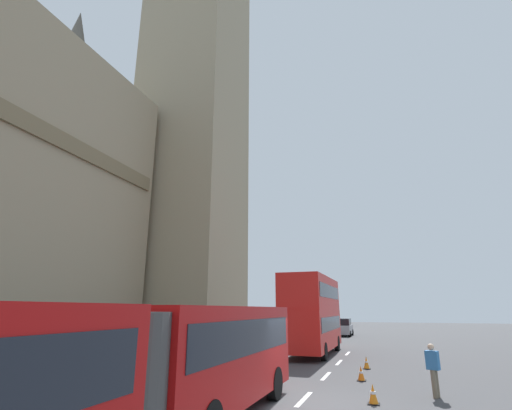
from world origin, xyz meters
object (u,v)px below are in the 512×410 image
at_px(clock_tower, 199,22).
at_px(traffic_cone_east, 366,363).
at_px(traffic_cone_west, 373,394).
at_px(pedestrian_near_cones, 433,368).
at_px(double_decker_bus, 312,311).
at_px(sedan_lead, 343,327).
at_px(articulated_bus, 101,373).
at_px(traffic_cone_middle, 361,373).

relative_size(clock_tower, traffic_cone_east, 120.60).
relative_size(traffic_cone_west, pedestrian_near_cones, 0.34).
bearing_deg(pedestrian_near_cones, clock_tower, 47.57).
height_order(double_decker_bus, sedan_lead, double_decker_bus).
xyz_separation_m(clock_tower, pedestrian_near_cones, (-18.37, -20.10, -35.84)).
distance_m(double_decker_bus, traffic_cone_west, 13.32).
bearing_deg(double_decker_bus, clock_tower, 61.60).
distance_m(double_decker_bus, sedan_lead, 18.58).
bearing_deg(double_decker_bus, articulated_bus, -179.99).
distance_m(articulated_bus, pedestrian_near_cones, 10.88).
xyz_separation_m(clock_tower, sedan_lead, (10.93, -13.81, -35.84)).
relative_size(traffic_cone_west, traffic_cone_east, 1.00).
xyz_separation_m(traffic_cone_middle, traffic_cone_east, (3.36, -0.03, 0.00)).
distance_m(traffic_cone_west, traffic_cone_middle, 3.95).
xyz_separation_m(clock_tower, traffic_cone_middle, (-16.08, -17.54, -36.47)).
relative_size(clock_tower, pedestrian_near_cones, 41.39).
distance_m(clock_tower, double_decker_bus, 37.57).
height_order(traffic_cone_east, pedestrian_near_cones, pedestrian_near_cones).
distance_m(traffic_cone_middle, traffic_cone_east, 3.36).
xyz_separation_m(double_decker_bus, pedestrian_near_cones, (-10.81, -6.11, -1.80)).
bearing_deg(traffic_cone_middle, traffic_cone_west, -170.87).
relative_size(clock_tower, traffic_cone_middle, 120.60).
relative_size(double_decker_bus, pedestrian_near_cones, 5.35).
distance_m(clock_tower, sedan_lead, 39.93).
height_order(articulated_bus, traffic_cone_west, articulated_bus).
bearing_deg(sedan_lead, double_decker_bus, -179.45).
height_order(clock_tower, double_decker_bus, clock_tower).
height_order(double_decker_bus, traffic_cone_east, double_decker_bus).
height_order(clock_tower, traffic_cone_middle, clock_tower).
height_order(traffic_cone_west, traffic_cone_middle, same).
bearing_deg(traffic_cone_west, traffic_cone_east, 4.72).
bearing_deg(sedan_lead, clock_tower, 128.35).
relative_size(articulated_bus, traffic_cone_west, 28.70).
bearing_deg(pedestrian_near_cones, traffic_cone_east, 24.15).
xyz_separation_m(clock_tower, double_decker_bus, (-7.56, -13.99, -34.04)).
bearing_deg(articulated_bus, traffic_cone_west, -29.55).
height_order(traffic_cone_middle, pedestrian_near_cones, pedestrian_near_cones).
bearing_deg(clock_tower, pedestrian_near_cones, -132.43).
bearing_deg(articulated_bus, clock_tower, 27.10).
distance_m(sedan_lead, traffic_cone_east, 23.95).
distance_m(articulated_bus, double_decker_bus, 19.80).
xyz_separation_m(articulated_bus, traffic_cone_east, (14.62, -3.57, -1.46)).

